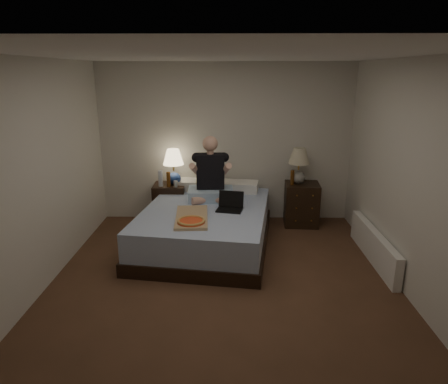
{
  "coord_description": "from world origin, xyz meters",
  "views": [
    {
      "loc": [
        0.07,
        -4.06,
        2.34
      ],
      "look_at": [
        0.0,
        0.9,
        0.85
      ],
      "focal_mm": 32.0,
      "sensor_mm": 36.0,
      "label": 1
    }
  ],
  "objects_px": {
    "soda_can": "(176,184)",
    "person": "(210,169)",
    "laptop": "(229,202)",
    "lamp_right": "(299,166)",
    "beer_bottle_left": "(168,179)",
    "radiator": "(374,246)",
    "beer_bottle_right": "(292,177)",
    "nightstand_left": "(170,204)",
    "lamp_left": "(174,167)",
    "nightstand_right": "(301,204)",
    "pizza_box": "(191,222)",
    "water_bottle": "(161,178)",
    "bed": "(206,226)"
  },
  "relations": [
    {
      "from": "lamp_left",
      "to": "beer_bottle_left",
      "type": "bearing_deg",
      "value": -117.53
    },
    {
      "from": "lamp_right",
      "to": "beer_bottle_right",
      "type": "relative_size",
      "value": 2.43
    },
    {
      "from": "pizza_box",
      "to": "soda_can",
      "type": "bearing_deg",
      "value": 101.62
    },
    {
      "from": "radiator",
      "to": "beer_bottle_right",
      "type": "bearing_deg",
      "value": 126.34
    },
    {
      "from": "nightstand_left",
      "to": "water_bottle",
      "type": "height_order",
      "value": "water_bottle"
    },
    {
      "from": "water_bottle",
      "to": "lamp_left",
      "type": "bearing_deg",
      "value": 32.1
    },
    {
      "from": "nightstand_right",
      "to": "radiator",
      "type": "distance_m",
      "value": 1.47
    },
    {
      "from": "person",
      "to": "lamp_right",
      "type": "bearing_deg",
      "value": 15.74
    },
    {
      "from": "nightstand_left",
      "to": "lamp_right",
      "type": "bearing_deg",
      "value": -0.94
    },
    {
      "from": "water_bottle",
      "to": "radiator",
      "type": "relative_size",
      "value": 0.16
    },
    {
      "from": "lamp_right",
      "to": "beer_bottle_right",
      "type": "distance_m",
      "value": 0.21
    },
    {
      "from": "laptop",
      "to": "radiator",
      "type": "bearing_deg",
      "value": 0.67
    },
    {
      "from": "nightstand_left",
      "to": "person",
      "type": "height_order",
      "value": "person"
    },
    {
      "from": "laptop",
      "to": "soda_can",
      "type": "bearing_deg",
      "value": 147.69
    },
    {
      "from": "nightstand_right",
      "to": "person",
      "type": "relative_size",
      "value": 0.73
    },
    {
      "from": "bed",
      "to": "soda_can",
      "type": "xyz_separation_m",
      "value": [
        -0.5,
        0.69,
        0.42
      ]
    },
    {
      "from": "beer_bottle_left",
      "to": "person",
      "type": "bearing_deg",
      "value": -27.48
    },
    {
      "from": "beer_bottle_right",
      "to": "soda_can",
      "type": "bearing_deg",
      "value": -178.17
    },
    {
      "from": "nightstand_left",
      "to": "laptop",
      "type": "height_order",
      "value": "laptop"
    },
    {
      "from": "nightstand_right",
      "to": "laptop",
      "type": "xyz_separation_m",
      "value": [
        -1.14,
        -0.92,
        0.33
      ]
    },
    {
      "from": "nightstand_right",
      "to": "lamp_right",
      "type": "bearing_deg",
      "value": 175.61
    },
    {
      "from": "beer_bottle_left",
      "to": "person",
      "type": "relative_size",
      "value": 0.25
    },
    {
      "from": "nightstand_right",
      "to": "pizza_box",
      "type": "bearing_deg",
      "value": -134.3
    },
    {
      "from": "person",
      "to": "radiator",
      "type": "bearing_deg",
      "value": -23.98
    },
    {
      "from": "radiator",
      "to": "water_bottle",
      "type": "bearing_deg",
      "value": 157.64
    },
    {
      "from": "soda_can",
      "to": "pizza_box",
      "type": "bearing_deg",
      "value": -74.82
    },
    {
      "from": "nightstand_left",
      "to": "beer_bottle_right",
      "type": "bearing_deg",
      "value": -3.12
    },
    {
      "from": "nightstand_left",
      "to": "beer_bottle_right",
      "type": "xyz_separation_m",
      "value": [
        1.91,
        -0.09,
        0.47
      ]
    },
    {
      "from": "soda_can",
      "to": "beer_bottle_left",
      "type": "height_order",
      "value": "beer_bottle_left"
    },
    {
      "from": "lamp_left",
      "to": "laptop",
      "type": "height_order",
      "value": "lamp_left"
    },
    {
      "from": "pizza_box",
      "to": "radiator",
      "type": "bearing_deg",
      "value": 0.69
    },
    {
      "from": "nightstand_left",
      "to": "water_bottle",
      "type": "bearing_deg",
      "value": -138.74
    },
    {
      "from": "nightstand_right",
      "to": "soda_can",
      "type": "relative_size",
      "value": 6.74
    },
    {
      "from": "soda_can",
      "to": "pizza_box",
      "type": "xyz_separation_m",
      "value": [
        0.36,
        -1.33,
        -0.11
      ]
    },
    {
      "from": "lamp_right",
      "to": "radiator",
      "type": "bearing_deg",
      "value": -58.35
    },
    {
      "from": "person",
      "to": "pizza_box",
      "type": "relative_size",
      "value": 1.22
    },
    {
      "from": "laptop",
      "to": "lamp_right",
      "type": "bearing_deg",
      "value": 52.61
    },
    {
      "from": "soda_can",
      "to": "person",
      "type": "relative_size",
      "value": 0.11
    },
    {
      "from": "bed",
      "to": "lamp_right",
      "type": "bearing_deg",
      "value": 38.22
    },
    {
      "from": "laptop",
      "to": "beer_bottle_left",
      "type": "bearing_deg",
      "value": 149.97
    },
    {
      "from": "lamp_left",
      "to": "lamp_right",
      "type": "relative_size",
      "value": 1.0
    },
    {
      "from": "person",
      "to": "lamp_left",
      "type": "bearing_deg",
      "value": 139.32
    },
    {
      "from": "bed",
      "to": "laptop",
      "type": "height_order",
      "value": "laptop"
    },
    {
      "from": "nightstand_left",
      "to": "nightstand_right",
      "type": "relative_size",
      "value": 0.96
    },
    {
      "from": "nightstand_right",
      "to": "soda_can",
      "type": "xyz_separation_m",
      "value": [
        -1.97,
        -0.12,
        0.36
      ]
    },
    {
      "from": "laptop",
      "to": "lamp_left",
      "type": "bearing_deg",
      "value": 143.8
    },
    {
      "from": "beer_bottle_left",
      "to": "water_bottle",
      "type": "bearing_deg",
      "value": 176.24
    },
    {
      "from": "lamp_right",
      "to": "person",
      "type": "height_order",
      "value": "person"
    },
    {
      "from": "pizza_box",
      "to": "radiator",
      "type": "relative_size",
      "value": 0.47
    },
    {
      "from": "water_bottle",
      "to": "pizza_box",
      "type": "distance_m",
      "value": 1.51
    }
  ]
}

